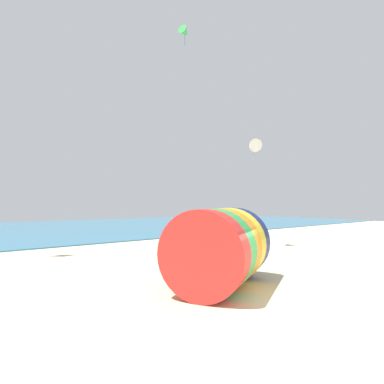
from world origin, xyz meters
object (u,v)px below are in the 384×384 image
kite_white_delta (254,145)px  kite_handler (244,253)px  kite_green_delta (185,32)px  cooler_box (248,271)px  giant_inflatable_tube (221,248)px

kite_white_delta → kite_handler: bearing=-143.7°
kite_handler → kite_green_delta: 21.16m
kite_green_delta → kite_handler: bearing=-109.1°
kite_green_delta → cooler_box: (-4.15, -10.96, -18.95)m
kite_white_delta → cooler_box: 12.50m
kite_green_delta → cooler_box: bearing=-110.8°
giant_inflatable_tube → kite_white_delta: 13.84m
kite_green_delta → cooler_box: kite_green_delta is taller
giant_inflatable_tube → kite_green_delta: (6.85, 11.82, 17.44)m
giant_inflatable_tube → cooler_box: (2.70, 0.86, -1.51)m
kite_white_delta → cooler_box: size_ratio=4.11×
cooler_box → kite_white_delta: bearing=38.2°
giant_inflatable_tube → kite_green_delta: 22.16m
giant_inflatable_tube → cooler_box: size_ratio=11.47×
kite_handler → kite_white_delta: (6.74, 4.95, 7.55)m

